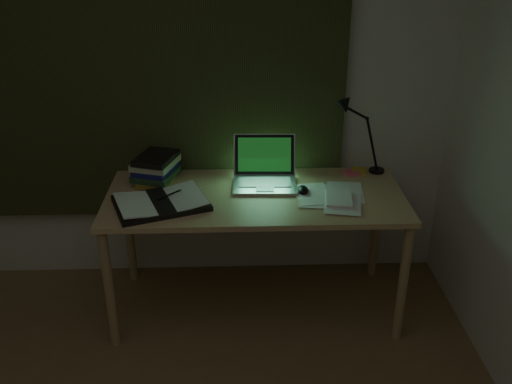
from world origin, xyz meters
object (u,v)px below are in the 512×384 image
at_px(laptop, 265,166).
at_px(desk_lamp, 380,133).
at_px(loose_papers, 330,198).
at_px(open_textbook, 161,202).
at_px(desk, 255,253).
at_px(book_stack, 156,168).

xyz_separation_m(laptop, desk_lamp, (0.68, 0.19, 0.12)).
bearing_deg(laptop, loose_papers, -24.81).
xyz_separation_m(laptop, open_textbook, (-0.56, -0.21, -0.11)).
height_order(desk, open_textbook, open_textbook).
bearing_deg(open_textbook, desk_lamp, -2.46).
distance_m(open_textbook, desk_lamp, 1.32).
bearing_deg(desk, book_stack, 160.86).
height_order(open_textbook, loose_papers, open_textbook).
xyz_separation_m(open_textbook, loose_papers, (0.90, 0.04, -0.01)).
xyz_separation_m(loose_papers, desk_lamp, (0.34, 0.36, 0.23)).
relative_size(desk, open_textbook, 3.49).
bearing_deg(open_textbook, desk, -7.62).
bearing_deg(loose_papers, book_stack, 164.42).
bearing_deg(laptop, desk_lamp, 17.33).
bearing_deg(open_textbook, laptop, 0.57).
height_order(open_textbook, desk_lamp, desk_lamp).
relative_size(laptop, desk_lamp, 0.83).
height_order(book_stack, desk_lamp, desk_lamp).
xyz_separation_m(desk, open_textbook, (-0.50, -0.11, 0.39)).
height_order(desk, book_stack, book_stack).
relative_size(desk, book_stack, 6.44).
relative_size(open_textbook, book_stack, 1.85).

